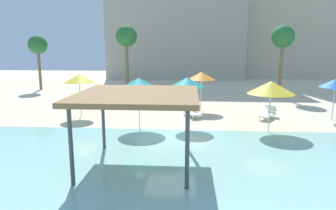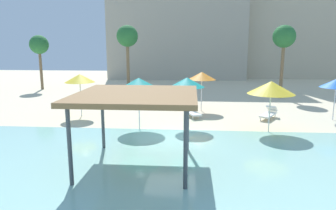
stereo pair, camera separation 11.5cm
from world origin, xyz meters
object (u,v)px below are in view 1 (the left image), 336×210
(lounge_chair_1, at_px, (191,111))
(palm_tree_0, at_px, (126,38))
(beach_umbrella_yellow_2, at_px, (79,78))
(beach_umbrella_blue_6, at_px, (335,83))
(palm_tree_1, at_px, (283,38))
(palm_tree_3, at_px, (38,46))
(lounge_chair_2, at_px, (268,113))
(beach_umbrella_teal_0, at_px, (187,82))
(beach_umbrella_yellow_7, at_px, (271,87))
(beach_umbrella_orange_1, at_px, (201,76))
(beach_umbrella_teal_3, at_px, (139,84))
(shade_pavilion, at_px, (137,97))

(lounge_chair_1, relative_size, palm_tree_0, 0.32)
(beach_umbrella_yellow_2, relative_size, beach_umbrella_blue_6, 1.08)
(palm_tree_1, xyz_separation_m, palm_tree_3, (-23.26, 3.56, -0.63))
(lounge_chair_2, xyz_separation_m, palm_tree_1, (2.83, 7.87, 4.78))
(beach_umbrella_teal_0, distance_m, beach_umbrella_yellow_7, 4.40)
(lounge_chair_1, xyz_separation_m, palm_tree_3, (-15.54, 11.23, 4.14))
(beach_umbrella_blue_6, relative_size, palm_tree_1, 0.41)
(beach_umbrella_orange_1, height_order, palm_tree_0, palm_tree_0)
(beach_umbrella_yellow_7, distance_m, palm_tree_1, 12.00)
(beach_umbrella_teal_3, xyz_separation_m, palm_tree_3, (-12.73, 14.50, 1.98))
(beach_umbrella_yellow_7, distance_m, palm_tree_3, 24.60)
(shade_pavilion, distance_m, palm_tree_3, 24.00)
(beach_umbrella_orange_1, height_order, lounge_chair_1, beach_umbrella_orange_1)
(lounge_chair_1, bearing_deg, beach_umbrella_blue_6, 65.34)
(beach_umbrella_blue_6, xyz_separation_m, palm_tree_1, (-1.02, 7.94, 2.84))
(palm_tree_1, bearing_deg, beach_umbrella_yellow_7, -108.03)
(shade_pavilion, distance_m, palm_tree_0, 17.15)
(palm_tree_0, bearing_deg, beach_umbrella_yellow_7, -49.41)
(beach_umbrella_orange_1, xyz_separation_m, beach_umbrella_yellow_2, (-7.79, -2.34, 0.02))
(shade_pavilion, relative_size, palm_tree_3, 0.80)
(shade_pavilion, xyz_separation_m, beach_umbrella_yellow_2, (-5.10, 7.99, -0.19))
(shade_pavilion, xyz_separation_m, beach_umbrella_yellow_7, (6.09, 5.05, -0.26))
(beach_umbrella_teal_3, bearing_deg, palm_tree_0, 104.55)
(beach_umbrella_teal_3, height_order, palm_tree_0, palm_tree_0)
(beach_umbrella_yellow_7, bearing_deg, lounge_chair_2, 76.29)
(beach_umbrella_yellow_7, height_order, lounge_chair_1, beach_umbrella_yellow_7)
(beach_umbrella_teal_3, xyz_separation_m, palm_tree_0, (-2.94, 11.32, 2.68))
(beach_umbrella_yellow_2, height_order, lounge_chair_1, beach_umbrella_yellow_2)
(shade_pavilion, relative_size, palm_tree_0, 0.70)
(lounge_chair_2, bearing_deg, beach_umbrella_blue_6, 119.24)
(beach_umbrella_teal_3, distance_m, palm_tree_0, 12.00)
(beach_umbrella_teal_3, distance_m, palm_tree_3, 19.40)
(beach_umbrella_teal_0, relative_size, palm_tree_3, 0.51)
(beach_umbrella_teal_3, height_order, palm_tree_3, palm_tree_3)
(beach_umbrella_orange_1, relative_size, lounge_chair_2, 1.40)
(shade_pavilion, bearing_deg, beach_umbrella_orange_1, 75.38)
(beach_umbrella_teal_3, bearing_deg, beach_umbrella_orange_1, 55.46)
(beach_umbrella_blue_6, relative_size, lounge_chair_2, 1.31)
(beach_umbrella_teal_0, xyz_separation_m, palm_tree_0, (-5.51, 10.73, 2.65))
(beach_umbrella_yellow_7, xyz_separation_m, lounge_chair_2, (0.79, 3.25, -2.06))
(beach_umbrella_blue_6, bearing_deg, shade_pavilion, -142.53)
(shade_pavilion, bearing_deg, lounge_chair_2, 50.33)
(beach_umbrella_yellow_7, height_order, lounge_chair_2, beach_umbrella_yellow_7)
(beach_umbrella_teal_0, xyz_separation_m, palm_tree_3, (-15.30, 13.91, 1.95))
(beach_umbrella_teal_0, relative_size, beach_umbrella_yellow_7, 1.03)
(beach_umbrella_yellow_7, bearing_deg, beach_umbrella_teal_3, 178.56)
(beach_umbrella_blue_6, bearing_deg, beach_umbrella_orange_1, 165.29)
(shade_pavilion, height_order, lounge_chair_1, shade_pavilion)
(shade_pavilion, height_order, beach_umbrella_orange_1, shade_pavilion)
(lounge_chair_2, bearing_deg, beach_umbrella_teal_0, -33.87)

